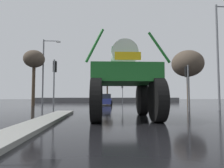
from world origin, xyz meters
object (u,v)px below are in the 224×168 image
traffic_signal_near_left (55,74)px  streetlight_far_left (44,69)px  bare_tree_left (34,60)px  bare_tree_right (188,64)px  traffic_signal_near_right (187,78)px  bare_tree_far_center (107,81)px  oversize_sprayer (123,81)px  streetlight_near_right (219,52)px  traffic_signal_far_left (122,88)px  sedan_ahead (105,100)px  traffic_signal_far_right (96,88)px

traffic_signal_near_left → streetlight_far_left: bearing=110.3°
bare_tree_left → bare_tree_right: bare_tree_right is taller
traffic_signal_near_right → bare_tree_far_center: size_ratio=0.66×
oversize_sprayer → streetlight_near_right: (9.02, 5.49, 3.02)m
streetlight_near_right → bare_tree_far_center: 26.70m
oversize_sprayer → traffic_signal_near_right: bearing=-50.9°
traffic_signal_near_left → streetlight_near_right: streetlight_near_right is taller
traffic_signal_near_right → traffic_signal_far_left: traffic_signal_near_right is taller
sedan_ahead → bare_tree_left: bare_tree_left is taller
traffic_signal_near_left → traffic_signal_far_right: (2.77, 16.34, -0.46)m
oversize_sprayer → streetlight_near_right: size_ratio=0.62×
traffic_signal_near_left → traffic_signal_far_left: 17.80m
oversize_sprayer → bare_tree_left: bare_tree_left is taller
oversize_sprayer → streetlight_far_left: 16.51m
streetlight_near_right → bare_tree_right: size_ratio=1.25×
sedan_ahead → traffic_signal_far_left: traffic_signal_far_left is taller
oversize_sprayer → bare_tree_far_center: (0.13, 30.66, 2.35)m
oversize_sprayer → traffic_signal_near_right: size_ratio=1.56×
oversize_sprayer → traffic_signal_near_left: size_ratio=1.43×
traffic_signal_far_left → bare_tree_far_center: size_ratio=0.62×
traffic_signal_far_left → bare_tree_right: bare_tree_right is taller
traffic_signal_near_left → traffic_signal_far_left: traffic_signal_near_left is taller
traffic_signal_near_left → traffic_signal_near_right: 10.48m
traffic_signal_far_right → streetlight_far_left: 9.51m
sedan_ahead → streetlight_near_right: (9.64, -10.68, 4.35)m
traffic_signal_near_right → sedan_ahead: bearing=118.3°
streetlight_near_right → bare_tree_right: streetlight_near_right is taller
traffic_signal_far_left → streetlight_far_left: 12.76m
oversize_sprayer → sedan_ahead: bearing=3.1°
sedan_ahead → bare_tree_right: size_ratio=0.57×
oversize_sprayer → bare_tree_left: 16.64m
traffic_signal_far_left → bare_tree_far_center: bare_tree_far_center is taller
traffic_signal_near_right → bare_tree_right: size_ratio=0.50×
oversize_sprayer → traffic_signal_near_left: 6.60m
traffic_signal_near_right → bare_tree_right: 11.70m
bare_tree_left → oversize_sprayer: bearing=-54.7°
traffic_signal_near_left → bare_tree_right: bare_tree_right is taller
sedan_ahead → traffic_signal_near_left: bearing=164.8°
oversize_sprayer → traffic_signal_far_right: 20.89m
oversize_sprayer → streetlight_far_left: bearing=31.7°
bare_tree_right → bare_tree_far_center: (-10.35, 15.93, -1.19)m
sedan_ahead → traffic_signal_near_left: size_ratio=1.05×
traffic_signal_near_right → streetlight_far_left: streetlight_far_left is taller
oversize_sprayer → streetlight_near_right: bearing=-57.7°
traffic_signal_near_left → traffic_signal_far_right: size_ratio=1.19×
traffic_signal_far_right → oversize_sprayer: bearing=-84.4°
oversize_sprayer → sedan_ahead: size_ratio=1.36×
sedan_ahead → streetlight_far_left: streetlight_far_left is taller
traffic_signal_far_right → bare_tree_left: 10.96m
traffic_signal_near_left → bare_tree_right: 18.60m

